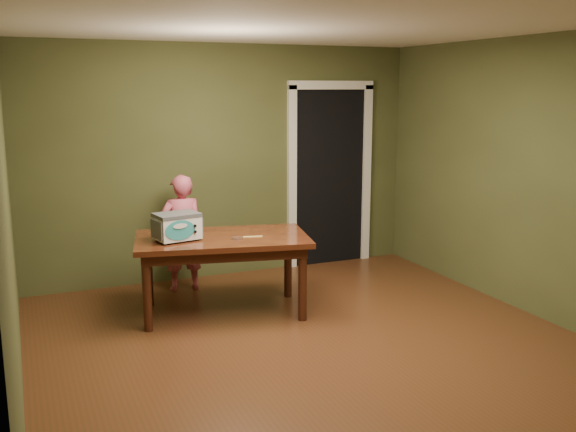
{
  "coord_description": "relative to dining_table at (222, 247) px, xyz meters",
  "views": [
    {
      "loc": [
        -2.18,
        -4.37,
        2.13
      ],
      "look_at": [
        0.12,
        1.0,
        0.95
      ],
      "focal_mm": 40.0,
      "sensor_mm": 36.0,
      "label": 1
    }
  ],
  "objects": [
    {
      "name": "dining_table",
      "position": [
        0.0,
        0.0,
        0.0
      ],
      "size": [
        1.75,
        1.22,
        0.75
      ],
      "rotation": [
        0.0,
        0.0,
        -0.21
      ],
      "color": "#37160C",
      "rests_on": "floor"
    },
    {
      "name": "child",
      "position": [
        -0.18,
        0.85,
        -0.03
      ],
      "size": [
        0.48,
        0.33,
        1.24
      ],
      "primitive_type": "imported",
      "rotation": [
        0.0,
        0.0,
        3.06
      ],
      "color": "#D45772",
      "rests_on": "floor"
    },
    {
      "name": "floor",
      "position": [
        0.44,
        -1.26,
        -0.65
      ],
      "size": [
        5.0,
        5.0,
        0.0
      ],
      "primitive_type": "plane",
      "color": "#532A17",
      "rests_on": "ground"
    },
    {
      "name": "toy_oven",
      "position": [
        -0.42,
        0.01,
        0.24
      ],
      "size": [
        0.45,
        0.35,
        0.25
      ],
      "rotation": [
        0.0,
        0.0,
        0.19
      ],
      "color": "#4C4F54",
      "rests_on": "dining_table"
    },
    {
      "name": "spatula",
      "position": [
        0.26,
        -0.14,
        0.1
      ],
      "size": [
        0.18,
        0.07,
        0.01
      ],
      "primitive_type": "cube",
      "rotation": [
        0.0,
        0.0,
        -0.23
      ],
      "color": "#F7D46B",
      "rests_on": "dining_table"
    },
    {
      "name": "baking_pan",
      "position": [
        0.09,
        -0.17,
        0.11
      ],
      "size": [
        0.1,
        0.1,
        0.02
      ],
      "color": "silver",
      "rests_on": "dining_table"
    },
    {
      "name": "doorway",
      "position": [
        1.74,
        1.52,
        0.41
      ],
      "size": [
        1.1,
        0.66,
        2.25
      ],
      "color": "black",
      "rests_on": "ground"
    },
    {
      "name": "room_shell",
      "position": [
        0.44,
        -1.26,
        1.06
      ],
      "size": [
        4.52,
        5.02,
        2.61
      ],
      "color": "#4A502B",
      "rests_on": "ground"
    }
  ]
}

